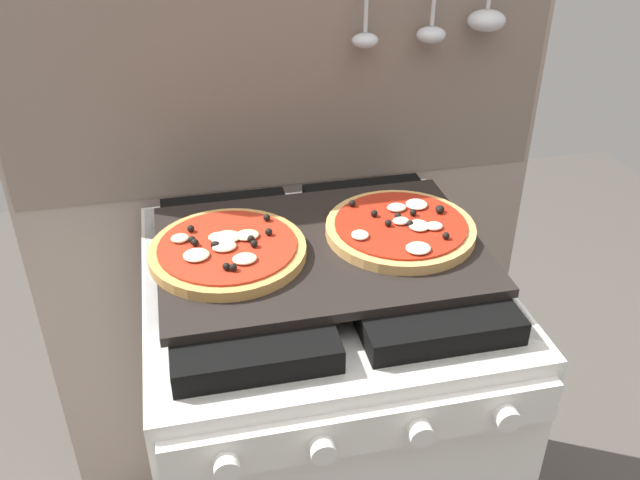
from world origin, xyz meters
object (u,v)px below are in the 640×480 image
object	(u,v)px
stove	(320,439)
baking_tray	(320,249)
pizza_left	(227,250)
pizza_right	(401,228)

from	to	relation	value
stove	baking_tray	size ratio (longest dim) A/B	1.67
pizza_left	pizza_right	distance (m)	0.30
pizza_left	baking_tray	bearing A→B (deg)	0.30
stove	baking_tray	world-z (taller)	baking_tray
stove	pizza_right	xyz separation A→B (m)	(0.14, 0.01, 0.48)
baking_tray	pizza_left	size ratio (longest dim) A/B	2.10
stove	pizza_right	distance (m)	0.50
stove	baking_tray	distance (m)	0.46
baking_tray	pizza_right	xyz separation A→B (m)	(0.14, 0.00, 0.02)
pizza_right	stove	bearing A→B (deg)	-177.44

